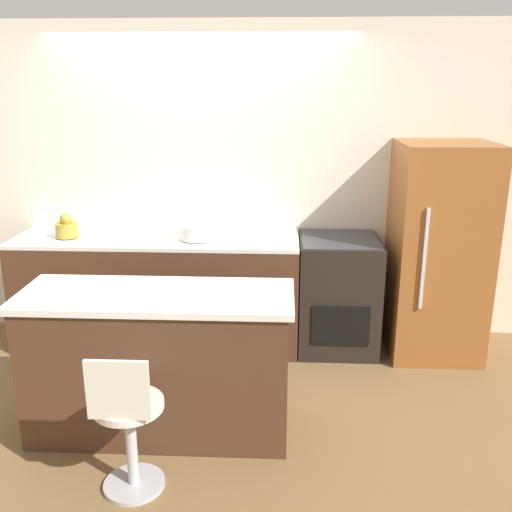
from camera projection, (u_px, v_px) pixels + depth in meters
ground_plane at (196, 361)px, 4.52m from camera, size 14.00×14.00×0.00m
wall_back at (203, 184)px, 4.81m from camera, size 8.00×0.06×2.60m
back_counter at (159, 291)px, 4.73m from camera, size 2.30×0.65×0.93m
kitchen_island at (159, 362)px, 3.52m from camera, size 1.65×0.61×0.92m
oven_range at (338, 294)px, 4.66m from camera, size 0.64×0.66×0.93m
refrigerator at (438, 251)px, 4.49m from camera, size 0.70×0.73×1.69m
stool_chair at (128, 426)px, 2.99m from camera, size 0.37×0.37×0.84m
kettle at (67, 228)px, 4.56m from camera, size 0.18×0.18×0.19m
mixing_bowl at (198, 232)px, 4.52m from camera, size 0.29×0.29×0.11m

